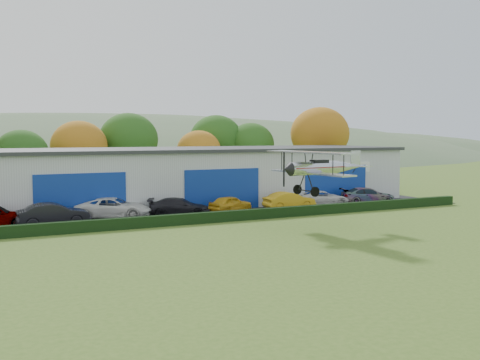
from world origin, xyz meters
name	(u,v)px	position (x,y,z in m)	size (l,w,h in m)	color
ground	(316,274)	(0.00, 0.00, 0.00)	(300.00, 300.00, 0.00)	#405F1E
apron	(206,213)	(3.00, 21.00, 0.03)	(48.00, 9.00, 0.05)	black
hedge	(230,216)	(3.00, 16.20, 0.40)	(46.00, 0.60, 0.80)	black
hangar	(197,175)	(5.00, 27.98, 2.66)	(40.60, 12.60, 5.30)	#B2B7BC
tree_belt	(122,143)	(0.85, 40.62, 5.61)	(75.70, 13.22, 10.12)	#3D2614
distant_hills	(15,206)	(-4.38, 140.00, -13.05)	(430.00, 196.00, 56.00)	#4C6642
car_1	(54,215)	(-9.37, 19.44, 0.88)	(1.75, 5.03, 1.66)	black
car_2	(114,208)	(-4.66, 21.26, 0.86)	(2.68, 5.82, 1.62)	silver
car_3	(179,207)	(0.42, 20.28, 0.77)	(2.02, 4.96, 1.44)	black
car_4	(230,204)	(5.04, 20.45, 0.74)	(1.63, 4.05, 1.38)	gold
car_5	(289,201)	(10.40, 19.70, 0.81)	(1.60, 4.59, 1.51)	gold
car_6	(322,198)	(14.42, 20.47, 0.73)	(2.27, 4.92, 1.37)	silver
car_7	(368,196)	(19.22, 19.88, 0.80)	(2.10, 5.16, 1.50)	gray
biplane	(320,166)	(7.19, 10.31, 4.37)	(7.00, 8.04, 2.99)	silver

